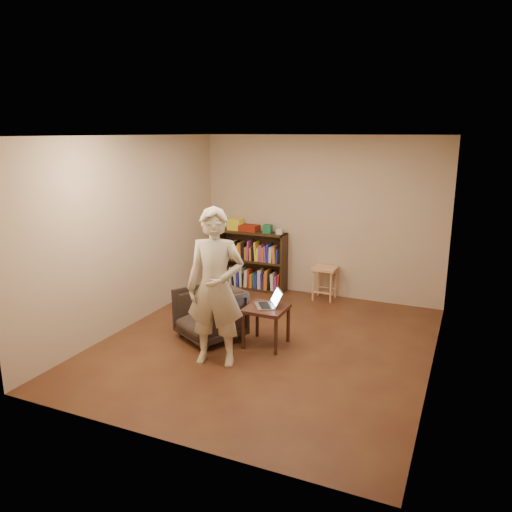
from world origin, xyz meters
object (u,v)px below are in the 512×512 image
at_px(bookshelf, 252,263).
at_px(armchair, 210,314).
at_px(stool, 325,273).
at_px(side_table, 266,313).
at_px(laptop, 270,302).
at_px(person, 215,288).

xyz_separation_m(bookshelf, armchair, (0.39, -2.21, -0.10)).
xyz_separation_m(stool, side_table, (-0.17, -2.05, -0.00)).
xyz_separation_m(bookshelf, stool, (1.31, -0.06, -0.01)).
relative_size(bookshelf, laptop, 2.78).
bearing_deg(laptop, side_table, -66.47).
distance_m(bookshelf, person, 2.93).
height_order(stool, side_table, stool).
height_order(armchair, person, person).
xyz_separation_m(stool, person, (-0.52, -2.72, 0.49)).
distance_m(bookshelf, stool, 1.31).
relative_size(stool, armchair, 0.71).
distance_m(bookshelf, laptop, 2.38).
bearing_deg(stool, side_table, -94.65).
height_order(laptop, person, person).
bearing_deg(side_table, armchair, -172.38).
relative_size(side_table, person, 0.28).
relative_size(bookshelf, person, 0.65).
bearing_deg(side_table, bookshelf, 118.34).
height_order(side_table, person, person).
distance_m(stool, person, 2.81).
bearing_deg(armchair, person, -26.50).
bearing_deg(person, side_table, 48.86).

